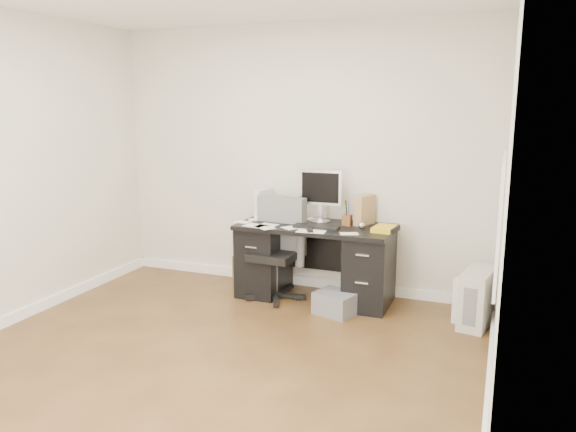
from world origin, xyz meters
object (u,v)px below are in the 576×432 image
(wicker_basket, at_px, (255,270))
(pc_tower, at_px, (477,298))
(keyboard, at_px, (316,227))
(lcd_monitor, at_px, (321,196))
(desk, at_px, (315,260))
(office_chair, at_px, (275,250))

(wicker_basket, bearing_deg, pc_tower, -6.67)
(wicker_basket, bearing_deg, keyboard, -18.03)
(lcd_monitor, height_order, pc_tower, lcd_monitor)
(desk, relative_size, keyboard, 3.47)
(pc_tower, bearing_deg, keyboard, -170.27)
(office_chair, bearing_deg, wicker_basket, 146.35)
(desk, xyz_separation_m, lcd_monitor, (0.01, 0.13, 0.62))
(pc_tower, bearing_deg, wicker_basket, -176.40)
(wicker_basket, bearing_deg, office_chair, -37.55)
(keyboard, distance_m, office_chair, 0.50)
(keyboard, height_order, wicker_basket, keyboard)
(desk, xyz_separation_m, pc_tower, (1.54, -0.14, -0.15))
(desk, distance_m, keyboard, 0.39)
(desk, bearing_deg, pc_tower, -5.24)
(desk, height_order, keyboard, keyboard)
(pc_tower, relative_size, wicker_basket, 1.41)
(desk, height_order, pc_tower, desk)
(lcd_monitor, height_order, office_chair, lcd_monitor)
(desk, distance_m, wicker_basket, 0.76)
(lcd_monitor, distance_m, wicker_basket, 1.11)
(keyboard, bearing_deg, lcd_monitor, 96.97)
(desk, relative_size, lcd_monitor, 2.80)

